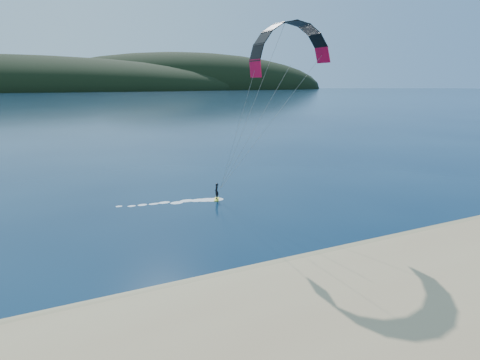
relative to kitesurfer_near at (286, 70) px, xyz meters
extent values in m
plane|color=#071B34|center=(-9.29, -16.75, -13.37)|extent=(1800.00, 1800.00, 0.00)
cube|color=olive|center=(-9.29, -12.25, -13.32)|extent=(220.00, 2.50, 0.10)
ellipsoid|color=black|center=(-59.29, 703.25, -13.37)|extent=(840.00, 280.00, 110.00)
ellipsoid|color=black|center=(250.71, 743.25, -13.37)|extent=(600.00, 240.00, 140.00)
cube|color=yellow|center=(-5.21, 5.00, -13.32)|extent=(1.04, 1.45, 0.08)
imported|color=black|center=(-5.21, 5.00, -12.43)|extent=(0.65, 0.75, 1.72)
cylinder|color=gray|center=(-2.30, 2.25, -5.83)|extent=(0.02, 0.02, 14.47)
camera|label=1|loc=(-21.40, -33.61, -1.22)|focal=30.40mm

